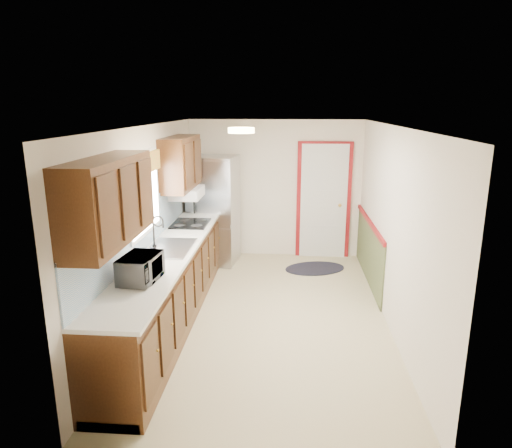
# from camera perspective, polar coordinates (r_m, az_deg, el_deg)

# --- Properties ---
(room_shell) EXTENTS (3.20, 5.20, 2.52)m
(room_shell) POSITION_cam_1_polar(r_m,az_deg,el_deg) (5.61, 1.51, -0.20)
(room_shell) COLOR #C5B88B
(room_shell) RESTS_ON ground
(kitchen_run) EXTENTS (0.63, 4.00, 2.20)m
(kitchen_run) POSITION_cam_1_polar(r_m,az_deg,el_deg) (5.64, -11.35, -4.55)
(kitchen_run) COLOR #381D0C
(kitchen_run) RESTS_ON ground
(back_wall_trim) EXTENTS (1.12, 2.30, 2.08)m
(back_wall_trim) POSITION_cam_1_polar(r_m,az_deg,el_deg) (7.85, 9.57, 1.60)
(back_wall_trim) COLOR maroon
(back_wall_trim) RESTS_ON ground
(ceiling_fixture) EXTENTS (0.30, 0.30, 0.06)m
(ceiling_fixture) POSITION_cam_1_polar(r_m,az_deg,el_deg) (5.25, -1.86, 11.63)
(ceiling_fixture) COLOR #FFD88C
(ceiling_fixture) RESTS_ON room_shell
(microwave) EXTENTS (0.31, 0.50, 0.32)m
(microwave) POSITION_cam_1_polar(r_m,az_deg,el_deg) (4.66, -14.28, -5.06)
(microwave) COLOR white
(microwave) RESTS_ON kitchen_run
(refrigerator) EXTENTS (0.84, 0.81, 1.82)m
(refrigerator) POSITION_cam_1_polar(r_m,az_deg,el_deg) (7.76, -5.28, 1.76)
(refrigerator) COLOR #B7B7BC
(refrigerator) RESTS_ON ground
(rug) EXTENTS (1.16, 0.93, 0.01)m
(rug) POSITION_cam_1_polar(r_m,az_deg,el_deg) (7.67, 7.37, -5.52)
(rug) COLOR black
(rug) RESTS_ON ground
(cooktop) EXTENTS (0.52, 0.62, 0.02)m
(cooktop) POSITION_cam_1_polar(r_m,az_deg,el_deg) (6.76, -8.20, 0.07)
(cooktop) COLOR black
(cooktop) RESTS_ON kitchen_run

